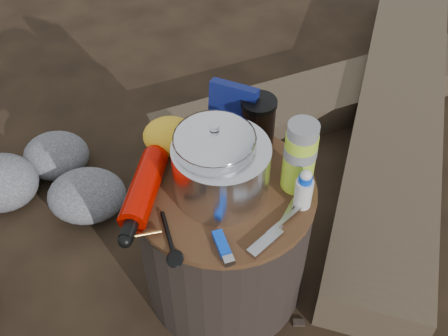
{
  "coord_description": "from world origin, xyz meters",
  "views": [
    {
      "loc": [
        0.02,
        -0.87,
        1.39
      ],
      "look_at": [
        0.0,
        0.0,
        0.48
      ],
      "focal_mm": 43.46,
      "sensor_mm": 36.0,
      "label": 1
    }
  ],
  "objects_px": {
    "stump": "(224,239)",
    "fuel_bottle": "(144,189)",
    "log_main": "(397,117)",
    "camping_pot": "(215,158)",
    "travel_mug": "(258,121)",
    "thermos": "(300,157)"
  },
  "relations": [
    {
      "from": "camping_pot",
      "to": "thermos",
      "type": "height_order",
      "value": "thermos"
    },
    {
      "from": "stump",
      "to": "camping_pot",
      "type": "height_order",
      "value": "camping_pot"
    },
    {
      "from": "camping_pot",
      "to": "travel_mug",
      "type": "xyz_separation_m",
      "value": [
        0.1,
        0.16,
        -0.03
      ]
    },
    {
      "from": "stump",
      "to": "log_main",
      "type": "relative_size",
      "value": 0.25
    },
    {
      "from": "thermos",
      "to": "travel_mug",
      "type": "xyz_separation_m",
      "value": [
        -0.09,
        0.15,
        -0.03
      ]
    },
    {
      "from": "log_main",
      "to": "camping_pot",
      "type": "bearing_deg",
      "value": -118.79
    },
    {
      "from": "log_main",
      "to": "camping_pot",
      "type": "height_order",
      "value": "camping_pot"
    },
    {
      "from": "travel_mug",
      "to": "camping_pot",
      "type": "bearing_deg",
      "value": -122.72
    },
    {
      "from": "log_main",
      "to": "thermos",
      "type": "xyz_separation_m",
      "value": [
        -0.45,
        -0.65,
        0.43
      ]
    },
    {
      "from": "log_main",
      "to": "travel_mug",
      "type": "bearing_deg",
      "value": -121.85
    },
    {
      "from": "stump",
      "to": "thermos",
      "type": "xyz_separation_m",
      "value": [
        0.17,
        0.02,
        0.3
      ]
    },
    {
      "from": "thermos",
      "to": "travel_mug",
      "type": "relative_size",
      "value": 1.45
    },
    {
      "from": "stump",
      "to": "thermos",
      "type": "relative_size",
      "value": 2.36
    },
    {
      "from": "stump",
      "to": "fuel_bottle",
      "type": "relative_size",
      "value": 1.63
    },
    {
      "from": "camping_pot",
      "to": "fuel_bottle",
      "type": "distance_m",
      "value": 0.18
    },
    {
      "from": "log_main",
      "to": "camping_pot",
      "type": "distance_m",
      "value": 1.02
    },
    {
      "from": "travel_mug",
      "to": "fuel_bottle",
      "type": "bearing_deg",
      "value": -142.33
    },
    {
      "from": "log_main",
      "to": "thermos",
      "type": "distance_m",
      "value": 0.9
    },
    {
      "from": "stump",
      "to": "travel_mug",
      "type": "relative_size",
      "value": 3.44
    },
    {
      "from": "stump",
      "to": "fuel_bottle",
      "type": "xyz_separation_m",
      "value": [
        -0.19,
        -0.04,
        0.24
      ]
    },
    {
      "from": "stump",
      "to": "thermos",
      "type": "distance_m",
      "value": 0.35
    },
    {
      "from": "log_main",
      "to": "thermos",
      "type": "bearing_deg",
      "value": -109.05
    }
  ]
}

